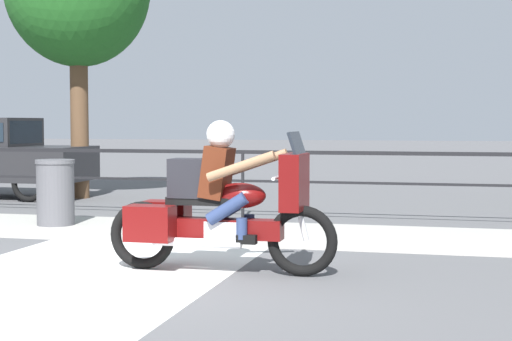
{
  "coord_description": "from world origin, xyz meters",
  "views": [
    {
      "loc": [
        3.17,
        -7.05,
        1.54
      ],
      "look_at": [
        1.05,
        1.63,
        0.99
      ],
      "focal_mm": 55.0,
      "sensor_mm": 36.0,
      "label": 1
    }
  ],
  "objects": [
    {
      "name": "trash_bin",
      "position": [
        -2.48,
        3.51,
        0.5
      ],
      "size": [
        0.58,
        0.58,
        0.98
      ],
      "color": "#515156",
      "rests_on": "ground"
    },
    {
      "name": "crosswalk_band",
      "position": [
        -0.38,
        -0.2,
        0.0
      ],
      "size": [
        2.91,
        6.0,
        0.01
      ],
      "primitive_type": "cube",
      "color": "silver",
      "rests_on": "ground"
    },
    {
      "name": "motorcycle",
      "position": [
        0.91,
        0.57,
        0.7
      ],
      "size": [
        2.41,
        0.76,
        1.56
      ],
      "rotation": [
        0.0,
        0.0,
        0.0
      ],
      "color": "black",
      "rests_on": "ground"
    },
    {
      "name": "fence_railing",
      "position": [
        0.0,
        5.03,
        0.86
      ],
      "size": [
        36.0,
        0.05,
        1.09
      ],
      "color": "black",
      "rests_on": "ground"
    },
    {
      "name": "sidewalk_band",
      "position": [
        0.0,
        3.4,
        0.01
      ],
      "size": [
        44.0,
        2.4,
        0.01
      ],
      "primitive_type": "cube",
      "color": "#A8A59E",
      "rests_on": "ground"
    },
    {
      "name": "ground_plane",
      "position": [
        0.0,
        0.0,
        0.0
      ],
      "size": [
        120.0,
        120.0,
        0.0
      ],
      "primitive_type": "plane",
      "color": "#565659"
    }
  ]
}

